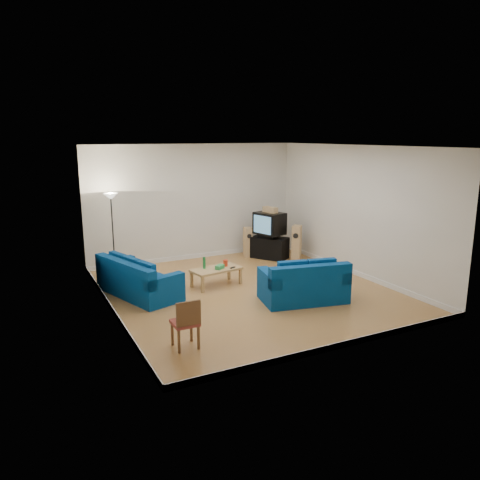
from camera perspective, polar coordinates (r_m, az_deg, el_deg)
name	(u,v)px	position (r m, az deg, el deg)	size (l,w,h in m)	color
room	(248,224)	(10.17, 1.01, 2.00)	(6.01, 6.51, 3.21)	brown
sofa_three_seat	(137,282)	(10.46, -12.47, -5.01)	(1.52, 2.29, 0.81)	navy
sofa_loveseat	(304,286)	(9.94, 7.83, -5.61)	(1.90, 1.30, 0.87)	navy
coffee_table	(216,271)	(10.85, -2.92, -3.75)	(1.23, 0.76, 0.42)	tan
bottle	(204,263)	(10.79, -4.38, -2.80)	(0.06, 0.06, 0.27)	#197233
tissue_box	(220,267)	(10.77, -2.48, -3.30)	(0.23, 0.12, 0.09)	green
red_canister	(225,263)	(10.99, -1.78, -2.83)	(0.11, 0.11, 0.15)	red
remote	(233,268)	(10.85, -0.90, -3.38)	(0.15, 0.05, 0.02)	black
tv_stand	(270,248)	(13.31, 3.64, -0.93)	(0.99, 0.55, 0.60)	black
av_receiver	(268,235)	(13.22, 3.45, 0.56)	(0.46, 0.37, 0.11)	black
television	(269,223)	(13.09, 3.61, 2.04)	(0.79, 0.92, 0.61)	black
centre_speaker	(270,210)	(13.06, 3.70, 3.71)	(0.45, 0.18, 0.16)	tan
speaker_left	(248,242)	(13.37, 0.96, -0.27)	(0.23, 0.29, 0.86)	tan
speaker_right	(297,243)	(13.10, 6.91, -0.35)	(0.37, 0.37, 0.99)	tan
floor_lamp	(111,208)	(11.90, -15.41, 3.82)	(0.35, 0.35, 2.05)	black
dining_chair	(186,321)	(7.74, -6.58, -9.81)	(0.41, 0.41, 0.86)	brown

